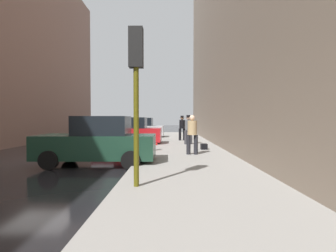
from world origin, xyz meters
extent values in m
plane|color=black|center=(0.00, 0.00, 0.00)|extent=(120.00, 120.00, 0.00)
cube|color=gray|center=(6.00, 0.00, 0.07)|extent=(4.00, 40.00, 0.15)
cube|color=#193828|center=(2.60, -1.03, 0.69)|extent=(4.21, 1.86, 0.84)
cube|color=black|center=(2.80, -1.03, 1.44)|extent=(1.90, 1.57, 0.70)
cylinder|color=black|center=(1.23, -0.12, 0.32)|extent=(0.64, 0.22, 0.64)
cylinder|color=black|center=(1.24, -1.96, 0.32)|extent=(0.64, 0.22, 0.64)
cylinder|color=black|center=(3.96, -0.11, 0.32)|extent=(0.64, 0.22, 0.64)
cylinder|color=black|center=(3.97, -1.95, 0.32)|extent=(0.64, 0.22, 0.64)
cube|color=#B2191E|center=(2.60, 6.00, 0.69)|extent=(4.23, 1.90, 0.84)
cube|color=black|center=(2.80, 6.00, 1.44)|extent=(1.91, 1.59, 0.70)
cylinder|color=black|center=(1.25, 6.94, 0.32)|extent=(0.64, 0.23, 0.64)
cylinder|color=black|center=(1.22, 5.10, 0.32)|extent=(0.64, 0.23, 0.64)
cylinder|color=black|center=(3.98, 6.90, 0.32)|extent=(0.64, 0.23, 0.64)
cylinder|color=black|center=(3.95, 5.06, 0.32)|extent=(0.64, 0.23, 0.64)
cube|color=#B7BABF|center=(2.60, 11.95, 0.69)|extent=(4.25, 1.97, 0.84)
cube|color=black|center=(2.80, 11.95, 1.44)|extent=(1.94, 1.62, 0.70)
cylinder|color=black|center=(1.26, 12.91, 0.32)|extent=(0.65, 0.24, 0.64)
cylinder|color=black|center=(1.21, 11.07, 0.32)|extent=(0.65, 0.24, 0.64)
cylinder|color=black|center=(3.99, 12.83, 0.32)|extent=(0.65, 0.24, 0.64)
cylinder|color=black|center=(3.94, 10.99, 0.32)|extent=(0.65, 0.24, 0.64)
cylinder|color=red|center=(4.45, 2.19, 0.43)|extent=(0.22, 0.22, 0.55)
sphere|color=red|center=(4.45, 2.19, 0.76)|extent=(0.20, 0.20, 0.20)
cylinder|color=red|center=(4.29, 2.19, 0.45)|extent=(0.10, 0.09, 0.09)
cylinder|color=red|center=(4.61, 2.19, 0.45)|extent=(0.10, 0.09, 0.09)
cylinder|color=#514C0F|center=(4.50, -4.64, 1.95)|extent=(0.12, 0.12, 3.60)
cube|color=black|center=(4.50, -4.64, 3.30)|extent=(0.32, 0.24, 0.90)
sphere|color=red|center=(4.50, -4.50, 3.58)|extent=(0.14, 0.14, 0.14)
sphere|color=yellow|center=(4.50, -4.50, 3.30)|extent=(0.14, 0.14, 0.14)
sphere|color=green|center=(4.50, -4.50, 3.02)|extent=(0.14, 0.14, 0.14)
cylinder|color=black|center=(6.07, 0.78, 0.57)|extent=(0.19, 0.19, 0.85)
cylinder|color=black|center=(6.39, 0.76, 0.57)|extent=(0.19, 0.19, 0.85)
cylinder|color=tan|center=(6.23, 0.77, 1.31)|extent=(0.42, 0.42, 0.62)
sphere|color=beige|center=(6.23, 0.77, 1.74)|extent=(0.24, 0.24, 0.24)
cylinder|color=black|center=(5.99, 8.29, 0.57)|extent=(0.22, 0.22, 0.85)
cylinder|color=black|center=(6.30, 8.37, 0.57)|extent=(0.22, 0.22, 0.85)
cylinder|color=black|center=(6.15, 8.33, 1.31)|extent=(0.48, 0.48, 0.62)
sphere|color=#997051|center=(6.15, 8.33, 1.74)|extent=(0.24, 0.24, 0.24)
cylinder|color=black|center=(6.15, 8.33, 1.81)|extent=(0.34, 0.34, 0.02)
cylinder|color=black|center=(6.15, 8.33, 1.87)|extent=(0.23, 0.23, 0.11)
cylinder|color=#333338|center=(6.23, 5.31, 0.57)|extent=(0.22, 0.22, 0.85)
cylinder|color=#333338|center=(6.54, 5.40, 0.57)|extent=(0.22, 0.22, 0.85)
cylinder|color=#4C5156|center=(6.39, 5.36, 1.31)|extent=(0.49, 0.49, 0.62)
sphere|color=tan|center=(6.39, 5.36, 1.74)|extent=(0.24, 0.24, 0.24)
cylinder|color=black|center=(6.39, 5.36, 1.81)|extent=(0.34, 0.34, 0.02)
cylinder|color=black|center=(6.39, 5.36, 1.87)|extent=(0.23, 0.23, 0.11)
cube|color=black|center=(7.00, 2.70, 0.29)|extent=(0.32, 0.44, 0.28)
camera|label=1|loc=(5.27, -10.57, 1.69)|focal=28.00mm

